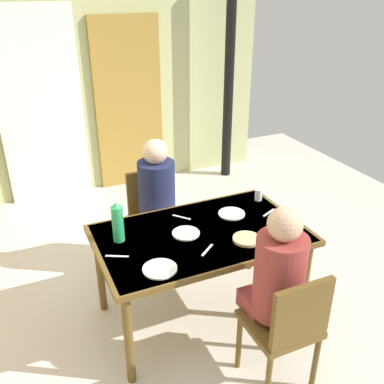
{
  "coord_description": "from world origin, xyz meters",
  "views": [
    {
      "loc": [
        -0.92,
        -2.41,
        2.31
      ],
      "look_at": [
        0.19,
        0.06,
        0.99
      ],
      "focal_mm": 40.3,
      "sensor_mm": 36.0,
      "label": 1
    }
  ],
  "objects_px": {
    "dining_table": "(201,241)",
    "water_bottle_green_near": "(118,223)",
    "person_near_diner": "(278,273)",
    "person_far_diner": "(157,191)",
    "chair_near_diner": "(287,326)",
    "chair_far_diner": "(153,214)",
    "serving_bowl_center": "(288,231)"
  },
  "relations": [
    {
      "from": "water_bottle_green_near",
      "to": "person_near_diner",
      "type": "bearing_deg",
      "value": -47.4
    },
    {
      "from": "person_near_diner",
      "to": "serving_bowl_center",
      "type": "bearing_deg",
      "value": 48.4
    },
    {
      "from": "dining_table",
      "to": "person_near_diner",
      "type": "height_order",
      "value": "person_near_diner"
    },
    {
      "from": "chair_near_diner",
      "to": "water_bottle_green_near",
      "type": "height_order",
      "value": "water_bottle_green_near"
    },
    {
      "from": "chair_near_diner",
      "to": "water_bottle_green_near",
      "type": "bearing_deg",
      "value": 128.14
    },
    {
      "from": "person_near_diner",
      "to": "person_far_diner",
      "type": "distance_m",
      "value": 1.34
    },
    {
      "from": "dining_table",
      "to": "person_far_diner",
      "type": "height_order",
      "value": "person_far_diner"
    },
    {
      "from": "chair_far_diner",
      "to": "person_far_diner",
      "type": "relative_size",
      "value": 1.13
    },
    {
      "from": "water_bottle_green_near",
      "to": "chair_near_diner",
      "type": "bearing_deg",
      "value": -51.86
    },
    {
      "from": "person_near_diner",
      "to": "person_far_diner",
      "type": "xyz_separation_m",
      "value": [
        -0.27,
        1.32,
        0.0
      ]
    },
    {
      "from": "chair_far_diner",
      "to": "water_bottle_green_near",
      "type": "height_order",
      "value": "water_bottle_green_near"
    },
    {
      "from": "water_bottle_green_near",
      "to": "person_far_diner",
      "type": "bearing_deg",
      "value": 48.14
    },
    {
      "from": "chair_near_diner",
      "to": "serving_bowl_center",
      "type": "distance_m",
      "value": 0.68
    },
    {
      "from": "dining_table",
      "to": "person_far_diner",
      "type": "distance_m",
      "value": 0.67
    },
    {
      "from": "water_bottle_green_near",
      "to": "serving_bowl_center",
      "type": "distance_m",
      "value": 1.16
    },
    {
      "from": "person_far_diner",
      "to": "dining_table",
      "type": "bearing_deg",
      "value": 96.98
    },
    {
      "from": "person_far_diner",
      "to": "chair_near_diner",
      "type": "bearing_deg",
      "value": 100.49
    },
    {
      "from": "person_near_diner",
      "to": "person_far_diner",
      "type": "relative_size",
      "value": 1.0
    },
    {
      "from": "water_bottle_green_near",
      "to": "serving_bowl_center",
      "type": "bearing_deg",
      "value": -20.66
    },
    {
      "from": "person_far_diner",
      "to": "serving_bowl_center",
      "type": "height_order",
      "value": "person_far_diner"
    },
    {
      "from": "dining_table",
      "to": "water_bottle_green_near",
      "type": "bearing_deg",
      "value": 165.63
    },
    {
      "from": "chair_far_diner",
      "to": "serving_bowl_center",
      "type": "distance_m",
      "value": 1.26
    },
    {
      "from": "chair_far_diner",
      "to": "person_far_diner",
      "type": "xyz_separation_m",
      "value": [
        -0.0,
        -0.14,
        0.28
      ]
    },
    {
      "from": "chair_far_diner",
      "to": "person_near_diner",
      "type": "distance_m",
      "value": 1.5
    },
    {
      "from": "person_near_diner",
      "to": "water_bottle_green_near",
      "type": "relative_size",
      "value": 2.65
    },
    {
      "from": "person_near_diner",
      "to": "water_bottle_green_near",
      "type": "distance_m",
      "value": 1.09
    },
    {
      "from": "water_bottle_green_near",
      "to": "serving_bowl_center",
      "type": "xyz_separation_m",
      "value": [
        1.08,
        -0.41,
        -0.11
      ]
    },
    {
      "from": "person_near_diner",
      "to": "chair_far_diner",
      "type": "bearing_deg",
      "value": 100.49
    },
    {
      "from": "dining_table",
      "to": "person_far_diner",
      "type": "relative_size",
      "value": 1.89
    },
    {
      "from": "dining_table",
      "to": "water_bottle_green_near",
      "type": "distance_m",
      "value": 0.6
    },
    {
      "from": "person_near_diner",
      "to": "person_far_diner",
      "type": "height_order",
      "value": "same"
    },
    {
      "from": "dining_table",
      "to": "chair_near_diner",
      "type": "height_order",
      "value": "chair_near_diner"
    }
  ]
}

